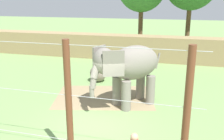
{
  "coord_description": "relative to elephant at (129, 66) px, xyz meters",
  "views": [
    {
      "loc": [
        3.24,
        -9.44,
        5.21
      ],
      "look_at": [
        -0.28,
        3.56,
        1.4
      ],
      "focal_mm": 40.25,
      "sensor_mm": 36.0,
      "label": 1
    }
  ],
  "objects": [
    {
      "name": "cable_fence",
      "position": [
        -0.94,
        -4.95,
        -0.01
      ],
      "size": [
        8.17,
        0.21,
        4.08
      ],
      "color": "brown",
      "rests_on": "ground"
    },
    {
      "name": "embankment_wall",
      "position": [
        -0.95,
        10.12,
        -0.99
      ],
      "size": [
        36.0,
        1.8,
        2.14
      ],
      "primitive_type": "cube",
      "color": "#997F56",
      "rests_on": "ground"
    },
    {
      "name": "ground_plane",
      "position": [
        -0.95,
        -2.2,
        -2.06
      ],
      "size": [
        120.0,
        120.0,
        0.0
      ],
      "primitive_type": "plane",
      "color": "#759956"
    },
    {
      "name": "elephant",
      "position": [
        0.0,
        0.0,
        0.0
      ],
      "size": [
        3.44,
        3.55,
        3.11
      ],
      "color": "gray",
      "rests_on": "ground"
    },
    {
      "name": "enrichment_ball",
      "position": [
        -2.68,
        3.28,
        -1.51
      ],
      "size": [
        1.09,
        1.09,
        1.09
      ],
      "primitive_type": "sphere",
      "color": "gray",
      "rests_on": "ground"
    },
    {
      "name": "dirt_patch",
      "position": [
        -1.52,
        0.78,
        -2.06
      ],
      "size": [
        5.96,
        4.76,
        0.01
      ],
      "primitive_type": "cube",
      "rotation": [
        0.0,
        0.0,
        0.24
      ],
      "color": "#937F5B",
      "rests_on": "ground"
    }
  ]
}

